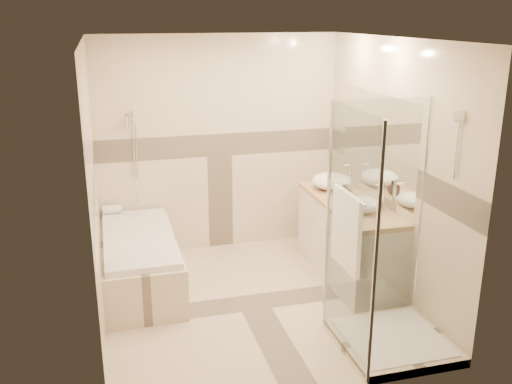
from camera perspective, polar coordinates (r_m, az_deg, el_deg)
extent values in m
cube|color=beige|center=(5.69, -0.32, -11.02)|extent=(2.80, 3.00, 0.01)
cube|color=silver|center=(5.01, -0.37, 15.15)|extent=(2.80, 3.00, 0.01)
cube|color=beige|center=(6.63, -3.69, 4.72)|extent=(2.80, 0.01, 2.50)
cube|color=beige|center=(3.85, 5.42, -4.82)|extent=(2.80, 0.01, 2.50)
cube|color=beige|center=(5.05, -15.94, 0.01)|extent=(0.01, 3.00, 2.50)
cube|color=beige|center=(5.72, 13.41, 2.21)|extent=(0.01, 3.00, 2.50)
cube|color=white|center=(5.92, 12.03, 4.81)|extent=(0.01, 1.60, 1.00)
cylinder|color=silver|center=(6.46, -12.18, 4.93)|extent=(0.02, 0.02, 0.70)
cube|color=beige|center=(6.01, -11.51, -7.03)|extent=(0.75, 1.70, 0.50)
cube|color=white|center=(5.91, -11.67, -4.55)|extent=(0.69, 1.60, 0.06)
ellipsoid|color=white|center=(5.92, -11.64, -5.00)|extent=(0.56, 1.40, 0.16)
cube|color=silver|center=(6.12, 9.21, -4.93)|extent=(0.55, 1.60, 0.80)
cylinder|color=silver|center=(5.61, 8.24, -5.32)|extent=(0.01, 0.24, 0.01)
cylinder|color=silver|center=(6.30, 5.39, -2.63)|extent=(0.01, 0.24, 0.01)
cube|color=tan|center=(5.97, 9.41, -1.15)|extent=(0.57, 1.62, 0.05)
cube|color=beige|center=(5.14, 13.49, -14.34)|extent=(0.90, 0.90, 0.08)
cube|color=white|center=(5.11, 13.52, -13.91)|extent=(0.80, 0.80, 0.01)
cube|color=white|center=(4.50, 9.38, -4.50)|extent=(0.01, 0.90, 2.00)
cube|color=white|center=(5.06, 11.92, -2.15)|extent=(0.90, 0.01, 2.00)
cylinder|color=silver|center=(4.13, 11.88, -6.72)|extent=(0.03, 0.03, 2.00)
cylinder|color=silver|center=(4.89, 7.16, -2.62)|extent=(0.03, 0.03, 2.00)
cylinder|color=silver|center=(5.28, 16.25, -1.66)|extent=(0.03, 0.03, 2.00)
cylinder|color=silver|center=(4.68, 19.60, 7.15)|extent=(0.03, 0.10, 0.10)
cylinder|color=silver|center=(4.37, 9.18, -0.16)|extent=(0.02, 0.60, 0.02)
cube|color=white|center=(4.47, 9.00, -3.83)|extent=(0.04, 0.48, 0.62)
ellipsoid|color=white|center=(6.34, 7.56, 1.10)|extent=(0.44, 0.44, 0.18)
ellipsoid|color=white|center=(5.66, 10.58, -1.23)|extent=(0.36, 0.36, 0.14)
cylinder|color=silver|center=(6.42, 9.44, 1.65)|extent=(0.03, 0.03, 0.27)
cylinder|color=silver|center=(6.37, 9.09, 2.63)|extent=(0.10, 0.02, 0.02)
cylinder|color=silver|center=(5.74, 12.65, -0.42)|extent=(0.03, 0.03, 0.27)
cylinder|color=silver|center=(5.69, 12.29, 0.66)|extent=(0.10, 0.02, 0.02)
imported|color=black|center=(5.99, 9.02, -0.01)|extent=(0.08, 0.08, 0.16)
imported|color=black|center=(6.05, 8.78, 0.08)|extent=(0.15, 0.15, 0.14)
cube|color=white|center=(6.58, 6.71, 1.25)|extent=(0.15, 0.23, 0.07)
cylinder|color=white|center=(6.59, -14.20, -1.69)|extent=(0.21, 0.09, 0.09)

